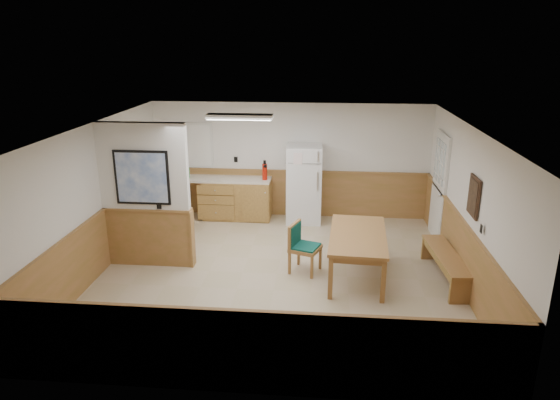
# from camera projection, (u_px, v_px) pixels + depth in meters

# --- Properties ---
(ground) EXTENTS (6.00, 6.00, 0.00)m
(ground) POSITION_uv_depth(u_px,v_px,m) (277.00, 274.00, 8.42)
(ground) COLOR tan
(ground) RESTS_ON ground
(ceiling) EXTENTS (6.00, 6.00, 0.02)m
(ceiling) POSITION_uv_depth(u_px,v_px,m) (277.00, 126.00, 7.65)
(ceiling) COLOR white
(ceiling) RESTS_ON back_wall
(back_wall) EXTENTS (6.00, 0.02, 2.50)m
(back_wall) POSITION_uv_depth(u_px,v_px,m) (290.00, 160.00, 10.87)
(back_wall) COLOR white
(back_wall) RESTS_ON ground
(right_wall) EXTENTS (0.02, 6.00, 2.50)m
(right_wall) POSITION_uv_depth(u_px,v_px,m) (468.00, 209.00, 7.78)
(right_wall) COLOR white
(right_wall) RESTS_ON ground
(left_wall) EXTENTS (0.02, 6.00, 2.50)m
(left_wall) POSITION_uv_depth(u_px,v_px,m) (98.00, 198.00, 8.29)
(left_wall) COLOR white
(left_wall) RESTS_ON ground
(wainscot_back) EXTENTS (6.00, 0.04, 1.00)m
(wainscot_back) POSITION_uv_depth(u_px,v_px,m) (290.00, 194.00, 11.09)
(wainscot_back) COLOR #A66D42
(wainscot_back) RESTS_ON ground
(wainscot_right) EXTENTS (0.04, 6.00, 1.00)m
(wainscot_right) POSITION_uv_depth(u_px,v_px,m) (461.00, 253.00, 8.01)
(wainscot_right) COLOR #A66D42
(wainscot_right) RESTS_ON ground
(wainscot_left) EXTENTS (0.04, 6.00, 1.00)m
(wainscot_left) POSITION_uv_depth(u_px,v_px,m) (104.00, 240.00, 8.52)
(wainscot_left) COLOR #A66D42
(wainscot_left) RESTS_ON ground
(partition_wall) EXTENTS (1.50, 0.20, 2.50)m
(partition_wall) POSITION_uv_depth(u_px,v_px,m) (146.00, 197.00, 8.42)
(partition_wall) COLOR white
(partition_wall) RESTS_ON ground
(kitchen_counter) EXTENTS (2.20, 0.61, 1.00)m
(kitchen_counter) POSITION_uv_depth(u_px,v_px,m) (234.00, 198.00, 10.92)
(kitchen_counter) COLOR #AD853D
(kitchen_counter) RESTS_ON ground
(exterior_door) EXTENTS (0.07, 1.02, 2.15)m
(exterior_door) POSITION_uv_depth(u_px,v_px,m) (439.00, 187.00, 9.64)
(exterior_door) COLOR silver
(exterior_door) RESTS_ON ground
(kitchen_window) EXTENTS (0.80, 0.04, 1.00)m
(kitchen_window) POSITION_uv_depth(u_px,v_px,m) (195.00, 145.00, 10.94)
(kitchen_window) COLOR silver
(kitchen_window) RESTS_ON back_wall
(wall_painting) EXTENTS (0.04, 0.50, 0.60)m
(wall_painting) POSITION_uv_depth(u_px,v_px,m) (474.00, 197.00, 7.40)
(wall_painting) COLOR #372216
(wall_painting) RESTS_ON right_wall
(fluorescent_fixture) EXTENTS (1.20, 0.30, 0.09)m
(fluorescent_fixture) POSITION_uv_depth(u_px,v_px,m) (240.00, 117.00, 8.96)
(fluorescent_fixture) COLOR silver
(fluorescent_fixture) RESTS_ON ceiling
(refrigerator) EXTENTS (0.76, 0.73, 1.67)m
(refrigerator) POSITION_uv_depth(u_px,v_px,m) (304.00, 184.00, 10.63)
(refrigerator) COLOR white
(refrigerator) RESTS_ON ground
(dining_table) EXTENTS (1.01, 1.85, 0.75)m
(dining_table) POSITION_uv_depth(u_px,v_px,m) (358.00, 239.00, 8.15)
(dining_table) COLOR #965B37
(dining_table) RESTS_ON ground
(dining_bench) EXTENTS (0.50, 1.72, 0.45)m
(dining_bench) POSITION_uv_depth(u_px,v_px,m) (446.00, 260.00, 8.13)
(dining_bench) COLOR #965B37
(dining_bench) RESTS_ON ground
(dining_chair) EXTENTS (0.75, 0.62, 0.85)m
(dining_chair) POSITION_uv_depth(u_px,v_px,m) (300.00, 244.00, 8.40)
(dining_chair) COLOR #965B37
(dining_chair) RESTS_ON ground
(fire_extinguisher) EXTENTS (0.14, 0.14, 0.43)m
(fire_extinguisher) POSITION_uv_depth(u_px,v_px,m) (265.00, 171.00, 10.63)
(fire_extinguisher) COLOR #AC1709
(fire_extinguisher) RESTS_ON kitchen_counter
(soap_bottle) EXTENTS (0.09, 0.09, 0.22)m
(soap_bottle) POSITION_uv_depth(u_px,v_px,m) (188.00, 173.00, 10.81)
(soap_bottle) COLOR green
(soap_bottle) RESTS_ON kitchen_counter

